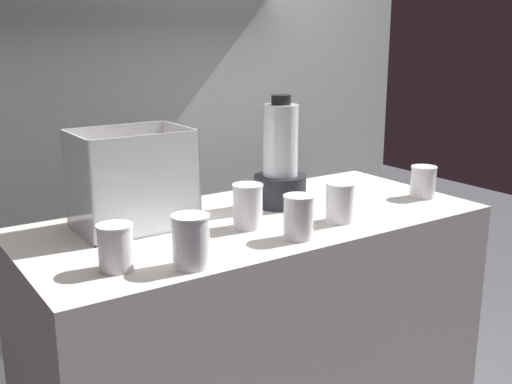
{
  "coord_description": "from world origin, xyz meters",
  "views": [
    {
      "loc": [
        -0.99,
        -1.47,
        1.44
      ],
      "look_at": [
        0.0,
        0.0,
        0.98
      ],
      "focal_mm": 42.99,
      "sensor_mm": 36.0,
      "label": 1
    }
  ],
  "objects_px": {
    "carrot_display_bin": "(131,197)",
    "juice_cup_mango_left": "(191,244)",
    "juice_cup_carrot_far_left": "(116,250)",
    "juice_cup_pomegranate_middle": "(248,208)",
    "juice_cup_carrot_right": "(298,220)",
    "blender_pitcher": "(280,165)",
    "juice_cup_pomegranate_far_right": "(340,205)",
    "juice_cup_pomegranate_rightmost": "(423,184)"
  },
  "relations": [
    {
      "from": "carrot_display_bin",
      "to": "juice_cup_mango_left",
      "type": "relative_size",
      "value": 2.48
    },
    {
      "from": "carrot_display_bin",
      "to": "juice_cup_carrot_far_left",
      "type": "relative_size",
      "value": 2.87
    },
    {
      "from": "juice_cup_pomegranate_middle",
      "to": "juice_cup_carrot_right",
      "type": "height_order",
      "value": "juice_cup_pomegranate_middle"
    },
    {
      "from": "juice_cup_carrot_right",
      "to": "juice_cup_carrot_far_left",
      "type": "bearing_deg",
      "value": 173.32
    },
    {
      "from": "carrot_display_bin",
      "to": "juice_cup_carrot_right",
      "type": "relative_size",
      "value": 2.64
    },
    {
      "from": "blender_pitcher",
      "to": "juice_cup_pomegranate_far_right",
      "type": "distance_m",
      "value": 0.26
    },
    {
      "from": "juice_cup_pomegranate_far_right",
      "to": "blender_pitcher",
      "type": "bearing_deg",
      "value": 99.45
    },
    {
      "from": "juice_cup_pomegranate_middle",
      "to": "carrot_display_bin",
      "type": "bearing_deg",
      "value": 144.68
    },
    {
      "from": "juice_cup_mango_left",
      "to": "juice_cup_pomegranate_far_right",
      "type": "bearing_deg",
      "value": 8.22
    },
    {
      "from": "juice_cup_pomegranate_rightmost",
      "to": "juice_cup_carrot_right",
      "type": "bearing_deg",
      "value": -170.04
    },
    {
      "from": "juice_cup_mango_left",
      "to": "juice_cup_pomegranate_far_right",
      "type": "xyz_separation_m",
      "value": [
        0.54,
        0.08,
        -0.0
      ]
    },
    {
      "from": "juice_cup_pomegranate_far_right",
      "to": "juice_cup_mango_left",
      "type": "bearing_deg",
      "value": -171.78
    },
    {
      "from": "juice_cup_carrot_far_left",
      "to": "juice_cup_mango_left",
      "type": "relative_size",
      "value": 0.86
    },
    {
      "from": "juice_cup_pomegranate_middle",
      "to": "juice_cup_pomegranate_rightmost",
      "type": "relative_size",
      "value": 1.2
    },
    {
      "from": "juice_cup_carrot_far_left",
      "to": "juice_cup_pomegranate_far_right",
      "type": "bearing_deg",
      "value": -0.39
    },
    {
      "from": "juice_cup_pomegranate_far_right",
      "to": "juice_cup_carrot_far_left",
      "type": "bearing_deg",
      "value": 179.61
    },
    {
      "from": "blender_pitcher",
      "to": "juice_cup_pomegranate_far_right",
      "type": "xyz_separation_m",
      "value": [
        0.04,
        -0.24,
        -0.08
      ]
    },
    {
      "from": "carrot_display_bin",
      "to": "juice_cup_carrot_far_left",
      "type": "bearing_deg",
      "value": -119.19
    },
    {
      "from": "juice_cup_pomegranate_far_right",
      "to": "juice_cup_pomegranate_rightmost",
      "type": "xyz_separation_m",
      "value": [
        0.42,
        0.06,
        -0.0
      ]
    },
    {
      "from": "juice_cup_carrot_far_left",
      "to": "juice_cup_pomegranate_rightmost",
      "type": "bearing_deg",
      "value": 2.59
    },
    {
      "from": "juice_cup_carrot_far_left",
      "to": "juice_cup_mango_left",
      "type": "height_order",
      "value": "juice_cup_mango_left"
    },
    {
      "from": "carrot_display_bin",
      "to": "juice_cup_mango_left",
      "type": "height_order",
      "value": "carrot_display_bin"
    },
    {
      "from": "juice_cup_pomegranate_far_right",
      "to": "carrot_display_bin",
      "type": "bearing_deg",
      "value": 150.75
    },
    {
      "from": "juice_cup_pomegranate_middle",
      "to": "juice_cup_carrot_right",
      "type": "bearing_deg",
      "value": -68.55
    },
    {
      "from": "carrot_display_bin",
      "to": "juice_cup_pomegranate_rightmost",
      "type": "relative_size",
      "value": 2.98
    },
    {
      "from": "juice_cup_pomegranate_middle",
      "to": "juice_cup_pomegranate_rightmost",
      "type": "distance_m",
      "value": 0.68
    },
    {
      "from": "juice_cup_carrot_far_left",
      "to": "juice_cup_carrot_right",
      "type": "distance_m",
      "value": 0.5
    },
    {
      "from": "juice_cup_carrot_far_left",
      "to": "juice_cup_mango_left",
      "type": "bearing_deg",
      "value": -27.78
    },
    {
      "from": "juice_cup_carrot_far_left",
      "to": "juice_cup_pomegranate_middle",
      "type": "xyz_separation_m",
      "value": [
        0.43,
        0.1,
        0.01
      ]
    },
    {
      "from": "juice_cup_carrot_far_left",
      "to": "juice_cup_mango_left",
      "type": "distance_m",
      "value": 0.18
    },
    {
      "from": "juice_cup_carrot_right",
      "to": "juice_cup_mango_left",
      "type": "bearing_deg",
      "value": -175.97
    },
    {
      "from": "blender_pitcher",
      "to": "carrot_display_bin",
      "type": "bearing_deg",
      "value": 173.86
    },
    {
      "from": "juice_cup_carrot_far_left",
      "to": "juice_cup_pomegranate_far_right",
      "type": "relative_size",
      "value": 0.95
    },
    {
      "from": "carrot_display_bin",
      "to": "juice_cup_carrot_right",
      "type": "bearing_deg",
      "value": -46.34
    },
    {
      "from": "blender_pitcher",
      "to": "juice_cup_mango_left",
      "type": "bearing_deg",
      "value": -147.05
    },
    {
      "from": "carrot_display_bin",
      "to": "juice_cup_pomegranate_middle",
      "type": "bearing_deg",
      "value": -35.32
    },
    {
      "from": "carrot_display_bin",
      "to": "juice_cup_mango_left",
      "type": "distance_m",
      "value": 0.37
    },
    {
      "from": "carrot_display_bin",
      "to": "juice_cup_pomegranate_far_right",
      "type": "relative_size",
      "value": 2.72
    },
    {
      "from": "blender_pitcher",
      "to": "juice_cup_pomegranate_rightmost",
      "type": "distance_m",
      "value": 0.51
    },
    {
      "from": "blender_pitcher",
      "to": "juice_cup_pomegranate_rightmost",
      "type": "bearing_deg",
      "value": -22.13
    },
    {
      "from": "juice_cup_pomegranate_rightmost",
      "to": "carrot_display_bin",
      "type": "bearing_deg",
      "value": 165.79
    },
    {
      "from": "juice_cup_carrot_far_left",
      "to": "juice_cup_carrot_right",
      "type": "bearing_deg",
      "value": -6.68
    }
  ]
}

